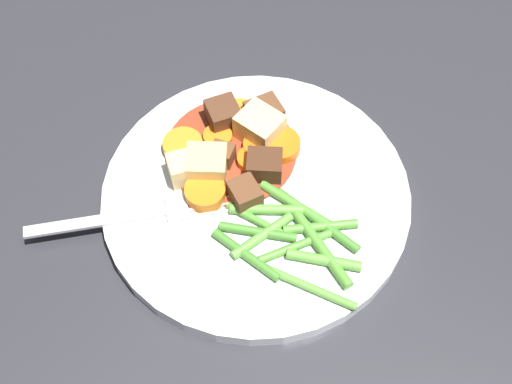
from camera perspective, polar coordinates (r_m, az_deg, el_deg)
name	(u,v)px	position (r m, az deg, el deg)	size (l,w,h in m)	color
ground_plane	(256,201)	(0.60, 0.00, -0.72)	(3.00, 3.00, 0.00)	#2D2D33
dinner_plate	(256,196)	(0.59, 0.00, -0.36)	(0.26, 0.26, 0.01)	white
stew_sauce	(231,150)	(0.61, -2.04, 3.40)	(0.11, 0.11, 0.00)	#93381E
carrot_slice_0	(238,115)	(0.63, -1.43, 6.25)	(0.03, 0.03, 0.01)	orange
carrot_slice_1	(205,193)	(0.58, -4.14, -0.04)	(0.03, 0.03, 0.01)	orange
carrot_slice_2	(259,147)	(0.61, 0.27, 3.67)	(0.03, 0.03, 0.01)	orange
carrot_slice_3	(218,138)	(0.61, -3.11, 4.38)	(0.03, 0.03, 0.01)	orange
carrot_slice_4	(280,146)	(0.61, 1.93, 3.78)	(0.04, 0.04, 0.01)	orange
carrot_slice_5	(183,146)	(0.61, -5.94, 3.72)	(0.03, 0.03, 0.01)	orange
carrot_slice_6	(252,160)	(0.60, -0.36, 2.60)	(0.02, 0.02, 0.01)	orange
potato_chunk_0	(186,168)	(0.59, -5.69, 1.94)	(0.02, 0.03, 0.02)	#EAD68C
potato_chunk_1	(207,165)	(0.59, -4.02, 2.20)	(0.03, 0.03, 0.03)	#E5CC7A
potato_chunk_2	(260,127)	(0.61, 0.31, 5.27)	(0.03, 0.04, 0.03)	#EAD68C
meat_chunk_0	(264,166)	(0.59, 0.69, 2.12)	(0.03, 0.03, 0.02)	#4C2B19
meat_chunk_1	(225,153)	(0.60, -2.50, 3.18)	(0.02, 0.02, 0.02)	brown
meat_chunk_2	(223,116)	(0.62, -2.67, 6.19)	(0.03, 0.03, 0.03)	#56331E
meat_chunk_3	(244,194)	(0.57, -0.97, -0.12)	(0.02, 0.03, 0.02)	brown
meat_chunk_4	(264,113)	(0.62, 0.65, 6.40)	(0.03, 0.03, 0.02)	brown
green_bean_0	(259,221)	(0.57, 0.21, -2.39)	(0.01, 0.01, 0.06)	#599E38
green_bean_1	(266,209)	(0.57, 0.85, -1.42)	(0.01, 0.01, 0.06)	#66AD42
green_bean_2	(295,204)	(0.58, 3.17, -1.00)	(0.01, 0.01, 0.07)	#599E38
green_bean_3	(320,227)	(0.57, 5.24, -2.82)	(0.01, 0.01, 0.06)	#599E38
green_bean_4	(317,220)	(0.57, 4.99, -2.28)	(0.01, 0.01, 0.08)	#4C8E33
green_bean_5	(320,250)	(0.56, 5.21, -4.74)	(0.01, 0.01, 0.08)	#599E38
green_bean_6	(258,232)	(0.56, 0.17, -3.26)	(0.01, 0.01, 0.06)	#4C8E33
green_bean_7	(298,245)	(0.56, 3.44, -4.33)	(0.01, 0.01, 0.07)	#599E38
green_bean_8	(246,255)	(0.55, -0.81, -5.12)	(0.01, 0.01, 0.07)	#4C8E33
green_bean_9	(307,286)	(0.54, 4.15, -7.61)	(0.01, 0.01, 0.08)	#66AD42
green_bean_10	(324,260)	(0.55, 5.52, -5.51)	(0.01, 0.01, 0.06)	#66AD42
green_bean_11	(262,236)	(0.56, 0.50, -3.57)	(0.01, 0.01, 0.06)	#66AD42
fork	(140,215)	(0.58, -9.36, -1.82)	(0.11, 0.16, 0.00)	silver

